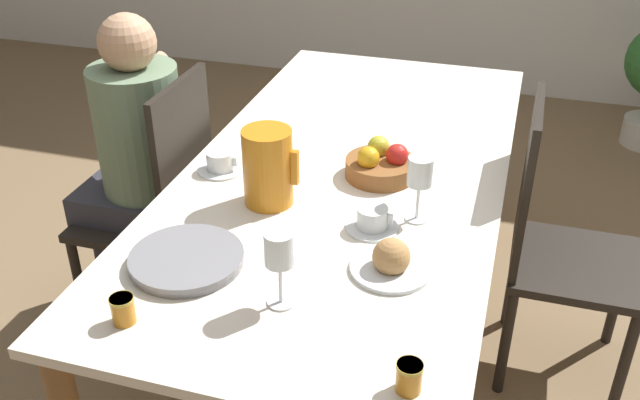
# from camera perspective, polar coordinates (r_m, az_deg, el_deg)

# --- Properties ---
(ground_plane) EXTENTS (20.00, 20.00, 0.00)m
(ground_plane) POSITION_cam_1_polar(r_m,az_deg,el_deg) (2.73, 1.93, -11.23)
(ground_plane) COLOR #7F6647
(dining_table) EXTENTS (1.00, 2.08, 0.75)m
(dining_table) POSITION_cam_1_polar(r_m,az_deg,el_deg) (2.34, 2.20, 0.92)
(dining_table) COLOR silver
(dining_table) RESTS_ON ground_plane
(chair_person_side) EXTENTS (0.42, 0.42, 0.99)m
(chair_person_side) POSITION_cam_1_polar(r_m,az_deg,el_deg) (2.61, -12.69, -0.28)
(chair_person_side) COLOR black
(chair_person_side) RESTS_ON ground_plane
(chair_opposite) EXTENTS (0.42, 0.42, 0.99)m
(chair_opposite) POSITION_cam_1_polar(r_m,az_deg,el_deg) (2.46, 18.24, -3.22)
(chair_opposite) COLOR black
(chair_opposite) RESTS_ON ground_plane
(person_seated) EXTENTS (0.39, 0.41, 1.19)m
(person_seated) POSITION_cam_1_polar(r_m,az_deg,el_deg) (2.59, -14.65, 4.01)
(person_seated) COLOR #33333D
(person_seated) RESTS_ON ground_plane
(red_pitcher) EXTENTS (0.17, 0.14, 0.23)m
(red_pitcher) POSITION_cam_1_polar(r_m,az_deg,el_deg) (2.05, -4.19, 2.66)
(red_pitcher) COLOR orange
(red_pitcher) RESTS_ON dining_table
(wine_glass_water) EXTENTS (0.07, 0.07, 0.20)m
(wine_glass_water) POSITION_cam_1_polar(r_m,az_deg,el_deg) (1.97, 8.00, 2.05)
(wine_glass_water) COLOR white
(wine_glass_water) RESTS_ON dining_table
(wine_glass_juice) EXTENTS (0.07, 0.07, 0.20)m
(wine_glass_juice) POSITION_cam_1_polar(r_m,az_deg,el_deg) (1.63, -3.26, -4.25)
(wine_glass_juice) COLOR white
(wine_glass_juice) RESTS_ON dining_table
(teacup_near_person) EXTENTS (0.15, 0.15, 0.07)m
(teacup_near_person) POSITION_cam_1_polar(r_m,az_deg,el_deg) (1.97, 4.20, -1.60)
(teacup_near_person) COLOR silver
(teacup_near_person) RESTS_ON dining_table
(teacup_across) EXTENTS (0.15, 0.15, 0.07)m
(teacup_across) POSITION_cam_1_polar(r_m,az_deg,el_deg) (2.28, -7.96, 2.98)
(teacup_across) COLOR silver
(teacup_across) RESTS_ON dining_table
(serving_tray) EXTENTS (0.30, 0.30, 0.03)m
(serving_tray) POSITION_cam_1_polar(r_m,az_deg,el_deg) (1.86, -10.62, -4.69)
(serving_tray) COLOR gray
(serving_tray) RESTS_ON dining_table
(bread_plate) EXTENTS (0.21, 0.21, 0.10)m
(bread_plate) POSITION_cam_1_polar(r_m,az_deg,el_deg) (1.81, 5.71, -4.88)
(bread_plate) COLOR silver
(bread_plate) RESTS_ON dining_table
(jam_jar_amber) EXTENTS (0.06, 0.06, 0.07)m
(jam_jar_amber) POSITION_cam_1_polar(r_m,az_deg,el_deg) (1.49, 7.15, -13.79)
(jam_jar_amber) COLOR #C67A1E
(jam_jar_amber) RESTS_ON dining_table
(jam_jar_red) EXTENTS (0.06, 0.06, 0.07)m
(jam_jar_red) POSITION_cam_1_polar(r_m,az_deg,el_deg) (1.70, -15.50, -8.37)
(jam_jar_red) COLOR #C67A1E
(jam_jar_red) RESTS_ON dining_table
(fruit_bowl) EXTENTS (0.22, 0.22, 0.11)m
(fruit_bowl) POSITION_cam_1_polar(r_m,az_deg,el_deg) (2.23, 4.87, 2.89)
(fruit_bowl) COLOR brown
(fruit_bowl) RESTS_ON dining_table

